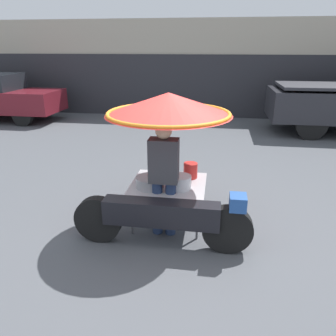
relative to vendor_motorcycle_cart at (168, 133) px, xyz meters
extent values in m
plane|color=#4C4F54|center=(0.14, -0.17, -1.38)|extent=(36.00, 36.00, 0.00)
cube|color=#B2A893|center=(0.14, 8.84, 0.28)|extent=(28.00, 2.00, 3.32)
cube|color=#28282D|center=(0.14, 7.81, -0.30)|extent=(23.80, 0.06, 2.15)
cylinder|color=black|center=(0.83, -0.52, -1.06)|extent=(0.63, 0.14, 0.63)
cylinder|color=black|center=(-0.84, -0.52, -1.06)|extent=(0.63, 0.14, 0.63)
cube|color=black|center=(-0.01, -0.52, -0.90)|extent=(1.47, 0.24, 0.32)
cube|color=#234C93|center=(0.92, -0.52, -0.68)|extent=(0.20, 0.24, 0.18)
cylinder|color=black|center=(-0.01, 0.39, -1.10)|extent=(0.56, 0.14, 0.56)
cylinder|color=#515156|center=(0.44, -0.30, -1.08)|extent=(0.03, 0.03, 0.59)
cylinder|color=#515156|center=(0.44, 0.51, -1.08)|extent=(0.03, 0.03, 0.59)
cylinder|color=#515156|center=(-0.45, -0.30, -1.08)|extent=(0.03, 0.03, 0.59)
cylinder|color=#515156|center=(-0.45, 0.51, -1.08)|extent=(0.03, 0.03, 0.59)
cube|color=#B2B2B7|center=(-0.01, 0.11, -0.77)|extent=(1.04, 0.96, 0.02)
cylinder|color=#B2B2B7|center=(-0.01, 0.11, -0.27)|extent=(0.03, 0.03, 0.98)
cone|color=red|center=(-0.01, 0.11, 0.36)|extent=(1.68, 1.68, 0.29)
torus|color=orange|center=(-0.01, 0.11, 0.24)|extent=(1.64, 1.64, 0.05)
cylinder|color=#939399|center=(-0.24, -0.06, -0.69)|extent=(0.38, 0.38, 0.15)
cylinder|color=silver|center=(0.18, -0.04, -0.67)|extent=(0.30, 0.30, 0.18)
cylinder|color=red|center=(0.28, 0.37, -0.65)|extent=(0.20, 0.20, 0.23)
cylinder|color=navy|center=(-0.11, -0.21, -0.99)|extent=(0.14, 0.14, 0.77)
cylinder|color=navy|center=(0.07, -0.21, -0.99)|extent=(0.14, 0.14, 0.77)
cube|color=#38383D|center=(-0.02, -0.21, -0.32)|extent=(0.38, 0.22, 0.58)
sphere|color=tan|center=(-0.02, -0.21, 0.08)|extent=(0.21, 0.21, 0.21)
cylinder|color=black|center=(-5.56, 5.49, -1.05)|extent=(0.66, 0.20, 0.66)
cylinder|color=black|center=(-5.56, 6.89, -1.05)|extent=(0.66, 0.20, 0.66)
cylinder|color=black|center=(3.19, 5.17, -0.96)|extent=(0.84, 0.24, 0.84)
cylinder|color=black|center=(3.19, 6.76, -0.96)|extent=(0.84, 0.24, 0.84)
cube|color=#2D2D33|center=(3.72, 5.97, -0.01)|extent=(2.73, 1.80, 0.08)
camera|label=1|loc=(0.63, -4.11, 1.07)|focal=35.00mm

